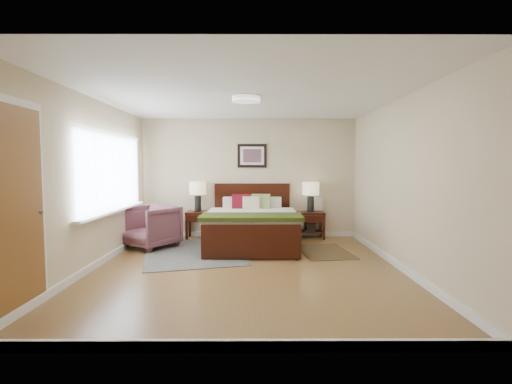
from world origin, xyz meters
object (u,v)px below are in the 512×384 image
nightstand_right (311,222)px  lamp_right (311,191)px  lamp_left (198,191)px  armchair (150,227)px  bed (252,219)px  rug_persian (193,252)px  nightstand_left (198,217)px

nightstand_right → lamp_right: bearing=90.0°
nightstand_right → lamp_left: 2.43m
armchair → bed: bearing=37.8°
armchair → rug_persian: 0.99m
bed → rug_persian: 1.24m
nightstand_left → nightstand_right: size_ratio=1.02×
lamp_left → armchair: (-0.74, -0.90, -0.61)m
rug_persian → nightstand_left: bearing=80.5°
nightstand_right → rug_persian: (-2.24, -1.26, -0.34)m
lamp_left → armchair: lamp_left is taller
lamp_right → armchair: lamp_right is taller
nightstand_left → armchair: armchair is taller
lamp_left → rug_persian: lamp_left is taller
armchair → rug_persian: (0.84, -0.37, -0.38)m
nightstand_left → nightstand_right: nightstand_left is taller
nightstand_left → nightstand_right: 2.35m
lamp_right → rug_persian: size_ratio=0.27×
nightstand_left → lamp_right: 2.40m
rug_persian → bed: bearing=11.0°
bed → armchair: (-1.86, -0.11, -0.13)m
bed → nightstand_right: size_ratio=3.73×
nightstand_left → rug_persian: bearing=-85.4°
nightstand_right → nightstand_left: bearing=-179.8°
nightstand_right → armchair: armchair is taller
bed → lamp_left: size_ratio=3.40×
lamp_right → armchair: bearing=-163.7°
nightstand_right → rug_persian: nightstand_right is taller
nightstand_left → lamp_left: (-0.00, 0.02, 0.55)m
lamp_right → nightstand_right: bearing=-90.0°
nightstand_right → rug_persian: size_ratio=0.25×
lamp_left → armchair: size_ratio=0.72×
nightstand_right → armchair: bearing=-163.9°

